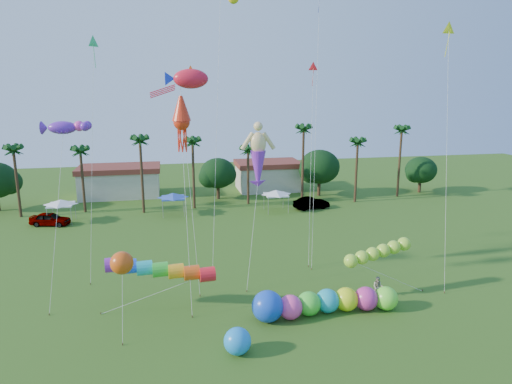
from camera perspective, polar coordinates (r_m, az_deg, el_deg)
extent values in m
plane|color=#285116|center=(29.68, 4.06, -21.69)|extent=(160.00, 160.00, 0.00)
cylinder|color=#3A2819|center=(67.52, -27.68, 0.91)|extent=(0.36, 0.36, 9.00)
cylinder|color=#3A2819|center=(66.69, -20.83, 1.20)|extent=(0.36, 0.36, 8.50)
cylinder|color=#3A2819|center=(63.70, -14.06, 1.84)|extent=(0.36, 0.36, 10.00)
cylinder|color=#3A2819|center=(64.75, -7.82, 2.06)|extent=(0.36, 0.36, 9.50)
cylinder|color=#3A2819|center=(66.80, -0.99, 1.86)|extent=(0.36, 0.36, 8.00)
cylinder|color=#3A2819|center=(67.44, 5.87, 3.19)|extent=(0.36, 0.36, 11.00)
cylinder|color=#3A2819|center=(69.46, 12.42, 2.40)|extent=(0.36, 0.36, 9.00)
cylinder|color=#3A2819|center=(74.62, 17.49, 3.41)|extent=(0.36, 0.36, 10.50)
sphere|color=#113814|center=(70.11, -4.80, 2.37)|extent=(5.46, 5.46, 5.46)
sphere|color=#113814|center=(72.56, 7.96, 3.15)|extent=(6.30, 6.30, 6.30)
sphere|color=#113814|center=(79.05, 19.91, 2.61)|extent=(5.04, 5.04, 5.04)
cube|color=beige|center=(75.34, -16.62, 1.04)|extent=(12.00, 7.00, 4.00)
cube|color=beige|center=(76.82, 1.49, 1.80)|extent=(10.00, 7.00, 4.00)
pyramid|color=white|center=(62.58, -23.24, -1.14)|extent=(3.00, 3.00, 0.60)
pyramid|color=blue|center=(62.13, -10.35, -0.38)|extent=(3.00, 3.00, 0.60)
pyramid|color=white|center=(62.88, 2.52, -0.02)|extent=(3.00, 3.00, 0.60)
imported|color=#4C4C54|center=(62.51, -24.35, -3.09)|extent=(5.16, 3.04, 1.65)
imported|color=#4C4C54|center=(65.13, 6.95, -1.38)|extent=(5.29, 2.63, 1.67)
imported|color=#A69B8B|center=(39.45, 14.99, -11.41)|extent=(1.07, 0.99, 1.76)
sphere|color=#FB429D|center=(35.01, 4.31, -14.16)|extent=(1.84, 1.84, 1.84)
sphere|color=#3FD833|center=(35.66, 6.62, -13.69)|extent=(1.84, 1.84, 1.84)
sphere|color=#1BA4BF|center=(36.26, 8.91, -13.29)|extent=(1.84, 1.84, 1.84)
sphere|color=#DBF619|center=(36.75, 11.23, -13.01)|extent=(1.84, 1.84, 1.84)
sphere|color=#CE3092|center=(37.17, 13.59, -12.82)|extent=(1.84, 1.84, 1.84)
sphere|color=#6AF336|center=(37.60, 15.94, -12.66)|extent=(1.84, 1.84, 1.84)
sphere|color=blue|center=(34.49, 1.46, -14.09)|extent=(2.38, 2.38, 2.35)
sphere|color=#1A88EC|center=(30.94, -2.34, -18.12)|extent=(1.79, 1.79, 1.79)
cylinder|color=#FC1C27|center=(35.53, -9.49, -10.37)|extent=(8.30, 1.85, 1.11)
cylinder|color=silver|center=(36.49, -12.62, -12.35)|extent=(8.11, 0.80, 2.92)
cylinder|color=brown|center=(37.81, -18.84, -14.14)|extent=(0.08, 0.08, 0.16)
ellipsoid|color=#9EE132|center=(37.58, 11.77, -8.44)|extent=(6.08, 3.03, 1.32)
cylinder|color=silver|center=(39.67, 16.14, -10.11)|extent=(6.73, 0.25, 3.35)
cylinder|color=brown|center=(41.95, 20.09, -11.46)|extent=(0.08, 0.08, 0.16)
sphere|color=#DB4E11|center=(32.34, -16.43, -8.50)|extent=(1.86, 1.86, 1.56)
cylinder|color=silver|center=(32.77, -16.38, -13.28)|extent=(0.20, 1.40, 5.33)
cylinder|color=brown|center=(33.39, -16.35, -17.79)|extent=(0.08, 0.08, 0.16)
cylinder|color=silver|center=(39.18, -0.45, -4.07)|extent=(1.70, 3.45, 10.78)
cylinder|color=brown|center=(39.38, -1.17, -12.27)|extent=(0.08, 0.08, 0.16)
ellipsoid|color=red|center=(39.28, -8.15, 13.84)|extent=(4.43, 1.80, 1.80)
cylinder|color=silver|center=(38.04, -7.57, 0.57)|extent=(0.07, 4.23, 17.55)
cylinder|color=brown|center=(38.88, -7.00, -12.71)|extent=(0.08, 0.08, 0.16)
cylinder|color=silver|center=(41.29, -4.94, 8.72)|extent=(2.00, 5.86, 27.69)
cylinder|color=brown|center=(41.71, -5.48, -10.83)|extent=(0.08, 0.08, 0.16)
cone|color=red|center=(35.92, -9.28, 8.65)|extent=(1.68, 1.68, 4.11)
cylinder|color=silver|center=(35.07, -8.64, -3.29)|extent=(0.13, 4.28, 14.27)
cylinder|color=brown|center=(35.76, -7.98, -15.17)|extent=(0.08, 0.08, 0.16)
ellipsoid|color=purple|center=(39.79, -23.03, 7.42)|extent=(4.29, 3.27, 1.48)
cylinder|color=silver|center=(38.75, -23.72, -3.12)|extent=(1.25, 4.85, 13.73)
cylinder|color=brown|center=(39.04, -24.44, -13.74)|extent=(0.08, 0.08, 0.16)
cone|color=red|center=(46.13, 7.16, 15.20)|extent=(1.09, 0.37, 1.07)
cylinder|color=silver|center=(44.40, 6.87, 3.15)|extent=(1.43, 4.49, 18.75)
cylinder|color=brown|center=(44.69, 6.57, -9.18)|extent=(0.08, 0.08, 0.16)
cone|color=yellow|center=(42.54, 22.96, 18.21)|extent=(1.32, 0.32, 1.31)
cylinder|color=silver|center=(40.96, 22.72, 3.35)|extent=(0.74, 3.85, 21.48)
cylinder|color=brown|center=(42.20, 22.49, -11.52)|extent=(0.08, 0.08, 0.16)
cone|color=#31D171|center=(43.04, -19.66, 17.17)|extent=(1.04, 1.11, 1.26)
cylinder|color=silver|center=(41.85, -19.83, 3.14)|extent=(1.38, 3.35, 20.56)
cylinder|color=brown|center=(43.19, -19.99, -10.73)|extent=(0.08, 0.08, 0.16)
cylinder|color=silver|center=(43.63, 7.45, 7.42)|extent=(1.72, 4.98, 25.47)
cylinder|color=brown|center=(44.13, 6.95, -9.49)|extent=(0.08, 0.08, 0.16)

